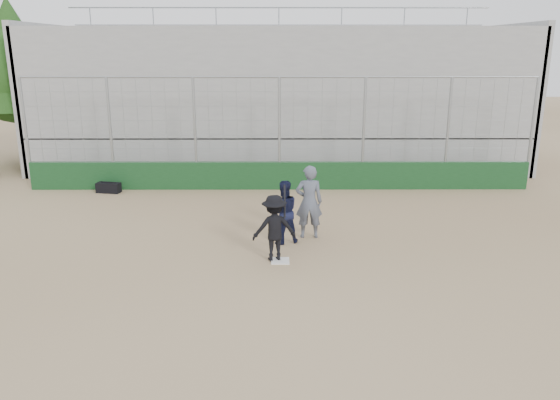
{
  "coord_description": "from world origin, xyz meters",
  "views": [
    {
      "loc": [
        -0.05,
        -12.31,
        5.01
      ],
      "look_at": [
        0.0,
        1.4,
        1.15
      ],
      "focal_mm": 35.0,
      "sensor_mm": 36.0,
      "label": 1
    }
  ],
  "objects_px": {
    "catcher_crouched": "(283,223)",
    "umpire": "(309,205)",
    "batter_at_plate": "(274,228)",
    "equipment_bag": "(109,188)"
  },
  "relations": [
    {
      "from": "batter_at_plate",
      "to": "catcher_crouched",
      "type": "height_order",
      "value": "batter_at_plate"
    },
    {
      "from": "batter_at_plate",
      "to": "equipment_bag",
      "type": "relative_size",
      "value": 2.02
    },
    {
      "from": "batter_at_plate",
      "to": "umpire",
      "type": "height_order",
      "value": "umpire"
    },
    {
      "from": "batter_at_plate",
      "to": "catcher_crouched",
      "type": "xyz_separation_m",
      "value": [
        0.23,
        1.14,
        -0.24
      ]
    },
    {
      "from": "umpire",
      "to": "batter_at_plate",
      "type": "bearing_deg",
      "value": 58.98
    },
    {
      "from": "catcher_crouched",
      "to": "batter_at_plate",
      "type": "bearing_deg",
      "value": -101.54
    },
    {
      "from": "catcher_crouched",
      "to": "umpire",
      "type": "relative_size",
      "value": 0.64
    },
    {
      "from": "umpire",
      "to": "equipment_bag",
      "type": "height_order",
      "value": "umpire"
    },
    {
      "from": "umpire",
      "to": "equipment_bag",
      "type": "bearing_deg",
      "value": -36.15
    },
    {
      "from": "batter_at_plate",
      "to": "catcher_crouched",
      "type": "bearing_deg",
      "value": 78.46
    }
  ]
}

